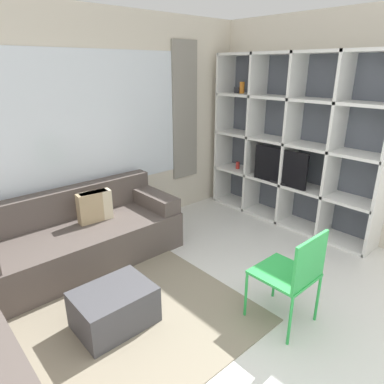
% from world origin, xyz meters
% --- Properties ---
extents(ground_plane, '(16.00, 16.00, 0.00)m').
position_xyz_m(ground_plane, '(0.00, 0.00, 0.00)').
color(ground_plane, silver).
extents(wall_back, '(6.03, 0.11, 2.70)m').
position_xyz_m(wall_back, '(0.00, 2.95, 1.36)').
color(wall_back, beige).
rests_on(wall_back, ground_plane).
extents(wall_right, '(0.07, 4.11, 2.70)m').
position_xyz_m(wall_right, '(2.45, 1.46, 1.35)').
color(wall_right, beige).
rests_on(wall_right, ground_plane).
extents(area_rug, '(2.85, 2.13, 0.01)m').
position_xyz_m(area_rug, '(-0.97, 1.46, 0.01)').
color(area_rug, gray).
rests_on(area_rug, ground_plane).
extents(shelving_unit, '(0.41, 2.43, 2.24)m').
position_xyz_m(shelving_unit, '(2.25, 1.58, 1.11)').
color(shelving_unit, '#515660').
rests_on(shelving_unit, ground_plane).
extents(couch_main, '(2.19, 0.87, 0.78)m').
position_xyz_m(couch_main, '(-0.42, 2.46, 0.30)').
color(couch_main, '#564C47').
rests_on(couch_main, ground_plane).
extents(ottoman, '(0.63, 0.47, 0.34)m').
position_xyz_m(ottoman, '(-0.65, 1.33, 0.17)').
color(ottoman, '#47474C').
rests_on(ottoman, ground_plane).
extents(folding_chair, '(0.44, 0.46, 0.86)m').
position_xyz_m(folding_chair, '(0.46, 0.35, 0.52)').
color(folding_chair, green).
rests_on(folding_chair, ground_plane).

